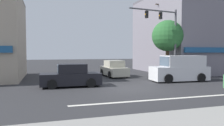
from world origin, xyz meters
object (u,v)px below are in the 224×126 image
(utility_pole_far_right, at_px, (161,36))
(van_crossing_rightbound, at_px, (180,69))
(sedan_waiting_far, at_px, (114,69))
(traffic_light_mast, at_px, (167,32))
(sedan_crossing_center, at_px, (71,76))
(street_tree, at_px, (168,36))

(utility_pole_far_right, height_order, van_crossing_rightbound, utility_pole_far_right)
(utility_pole_far_right, height_order, sedan_waiting_far, utility_pole_far_right)
(utility_pole_far_right, xyz_separation_m, van_crossing_rightbound, (-1.78, -6.25, -3.17))
(traffic_light_mast, distance_m, sedan_crossing_center, 9.44)
(sedan_crossing_center, bearing_deg, traffic_light_mast, 11.63)
(street_tree, xyz_separation_m, traffic_light_mast, (-0.86, -1.27, 0.25))
(street_tree, height_order, utility_pole_far_right, utility_pole_far_right)
(traffic_light_mast, distance_m, sedan_waiting_far, 6.16)
(sedan_crossing_center, bearing_deg, utility_pole_far_right, 30.91)
(traffic_light_mast, height_order, sedan_waiting_far, traffic_light_mast)
(utility_pole_far_right, bearing_deg, traffic_light_mast, -114.24)
(street_tree, xyz_separation_m, sedan_crossing_center, (-9.47, -3.04, -3.21))
(traffic_light_mast, xyz_separation_m, sedan_crossing_center, (-8.61, -1.77, -3.46))
(utility_pole_far_right, relative_size, traffic_light_mast, 1.30)
(utility_pole_far_right, bearing_deg, street_tree, -110.00)
(van_crossing_rightbound, xyz_separation_m, sedan_crossing_center, (-8.91, -0.15, -0.29))
(van_crossing_rightbound, distance_m, sedan_crossing_center, 8.91)
(van_crossing_rightbound, xyz_separation_m, sedan_waiting_far, (-4.12, 4.98, -0.29))
(utility_pole_far_right, relative_size, sedan_waiting_far, 1.94)
(street_tree, height_order, sedan_crossing_center, street_tree)
(sedan_crossing_center, height_order, sedan_waiting_far, same)
(sedan_waiting_far, bearing_deg, van_crossing_rightbound, -50.42)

